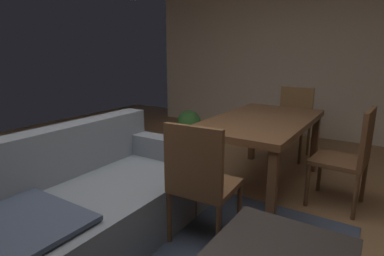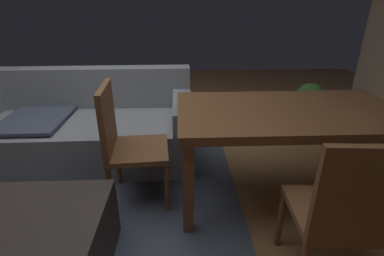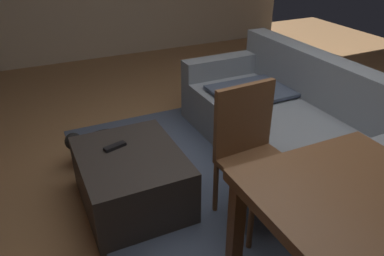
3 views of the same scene
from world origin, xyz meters
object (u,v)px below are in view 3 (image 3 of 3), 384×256
object	(u,v)px
ottoman_coffee_table	(132,179)
dining_chair_west	(252,148)
tv_remote	(115,146)
small_dog	(94,142)
couch	(288,122)

from	to	relation	value
ottoman_coffee_table	dining_chair_west	bearing A→B (deg)	58.26
tv_remote	small_dog	xyz separation A→B (m)	(-0.58, -0.06, -0.27)
small_dog	couch	bearing A→B (deg)	68.75
tv_remote	dining_chair_west	world-z (taller)	dining_chair_west
couch	ottoman_coffee_table	world-z (taller)	couch
ottoman_coffee_table	small_dog	distance (m)	0.72
couch	dining_chair_west	bearing A→B (deg)	-54.38
tv_remote	small_dog	distance (m)	0.64
dining_chair_west	small_dog	distance (m)	1.46
dining_chair_west	small_dog	size ratio (longest dim) A/B	1.80
tv_remote	couch	bearing A→B (deg)	72.72
ottoman_coffee_table	dining_chair_west	xyz separation A→B (m)	(0.43, 0.70, 0.32)
ottoman_coffee_table	small_dog	world-z (taller)	ottoman_coffee_table
couch	dining_chair_west	xyz separation A→B (m)	(0.53, -0.74, 0.23)
ottoman_coffee_table	small_dog	size ratio (longest dim) A/B	1.62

